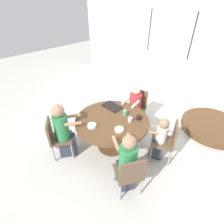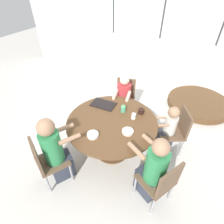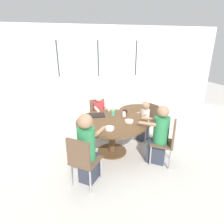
% 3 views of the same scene
% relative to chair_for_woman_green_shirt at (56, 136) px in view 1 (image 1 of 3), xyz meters
% --- Properties ---
extents(ground_plane, '(16.00, 16.00, 0.00)m').
position_rel_chair_for_woman_green_shirt_xyz_m(ground_plane, '(0.59, 0.90, -0.50)').
color(ground_plane, beige).
extents(wall_back_with_windows, '(8.40, 0.08, 2.80)m').
position_rel_chair_for_woman_green_shirt_xyz_m(wall_back_with_windows, '(0.59, 3.84, 0.93)').
color(wall_back_with_windows, silver).
rests_on(wall_back_with_windows, ground_plane).
extents(dining_table, '(1.42, 1.42, 0.70)m').
position_rel_chair_for_woman_green_shirt_xyz_m(dining_table, '(0.59, 0.90, 0.07)').
color(dining_table, brown).
rests_on(dining_table, ground_plane).
extents(chair_for_woman_green_shirt, '(0.55, 0.55, 0.84)m').
position_rel_chair_for_woman_green_shirt_xyz_m(chair_for_woman_green_shirt, '(0.00, 0.00, 0.00)').
color(chair_for_woman_green_shirt, brown).
rests_on(chair_for_woman_green_shirt, ground_plane).
extents(chair_for_man_blue_shirt, '(0.47, 0.47, 0.84)m').
position_rel_chair_for_woman_green_shirt_xyz_m(chair_for_man_blue_shirt, '(0.40, 1.97, 0.00)').
color(chair_for_man_blue_shirt, brown).
rests_on(chair_for_man_blue_shirt, ground_plane).
extents(chair_for_man_teal_shirt, '(0.55, 0.55, 0.84)m').
position_rel_chair_for_woman_green_shirt_xyz_m(chair_for_man_teal_shirt, '(1.52, 0.36, 0.00)').
color(chair_for_man_teal_shirt, brown).
rests_on(chair_for_man_teal_shirt, ground_plane).
extents(chair_for_toddler, '(0.54, 0.54, 0.84)m').
position_rel_chair_for_woman_green_shirt_xyz_m(chair_for_toddler, '(1.55, 1.40, 0.00)').
color(chair_for_toddler, brown).
rests_on(chair_for_toddler, ground_plane).
extents(person_woman_green_shirt, '(0.49, 0.55, 1.16)m').
position_rel_chair_for_woman_green_shirt_xyz_m(person_woman_green_shirt, '(0.09, 0.13, 0.05)').
color(person_woman_green_shirt, '#333847').
rests_on(person_woman_green_shirt, ground_plane).
extents(person_man_blue_shirt, '(0.36, 0.54, 1.01)m').
position_rel_chair_for_woman_green_shirt_xyz_m(person_man_blue_shirt, '(0.43, 1.81, -0.04)').
color(person_man_blue_shirt, '#333847').
rests_on(person_man_blue_shirt, ground_plane).
extents(person_man_teal_shirt, '(0.56, 0.49, 1.12)m').
position_rel_chair_for_woman_green_shirt_xyz_m(person_man_teal_shirt, '(1.38, 0.44, 0.02)').
color(person_man_teal_shirt, '#333847').
rests_on(person_man_teal_shirt, ground_plane).
extents(person_toddler, '(0.41, 0.34, 0.93)m').
position_rel_chair_for_woman_green_shirt_xyz_m(person_toddler, '(1.41, 1.33, -0.05)').
color(person_toddler, '#333847').
rests_on(person_toddler, ground_plane).
extents(food_tray_dark, '(0.42, 0.26, 0.02)m').
position_rel_chair_for_woman_green_shirt_xyz_m(food_tray_dark, '(0.27, 1.23, 0.22)').
color(food_tray_dark, black).
rests_on(food_tray_dark, dining_table).
extents(coffee_mug, '(0.10, 0.09, 0.09)m').
position_rel_chair_for_woman_green_shirt_xyz_m(coffee_mug, '(0.94, 1.28, 0.25)').
color(coffee_mug, black).
rests_on(coffee_mug, dining_table).
extents(sippy_cup, '(0.08, 0.08, 0.15)m').
position_rel_chair_for_woman_green_shirt_xyz_m(sippy_cup, '(0.66, 1.20, 0.28)').
color(sippy_cup, '#4CA57F').
rests_on(sippy_cup, dining_table).
extents(milk_carton_small, '(0.06, 0.06, 0.10)m').
position_rel_chair_for_woman_green_shirt_xyz_m(milk_carton_small, '(0.88, 1.10, 0.25)').
color(milk_carton_small, silver).
rests_on(milk_carton_small, dining_table).
extents(bowl_white_shallow, '(0.17, 0.17, 0.04)m').
position_rel_chair_for_woman_green_shirt_xyz_m(bowl_white_shallow, '(0.90, 0.77, 0.23)').
color(bowl_white_shallow, silver).
rests_on(bowl_white_shallow, dining_table).
extents(bowl_cereal, '(0.16, 0.16, 0.05)m').
position_rel_chair_for_woman_green_shirt_xyz_m(bowl_cereal, '(0.48, 0.50, 0.23)').
color(bowl_cereal, white).
rests_on(bowl_cereal, dining_table).
extents(folded_table_stack, '(1.42, 1.42, 0.15)m').
position_rel_chair_for_woman_green_shirt_xyz_m(folded_table_stack, '(1.89, 3.01, -0.42)').
color(folded_table_stack, brown).
rests_on(folded_table_stack, ground_plane).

